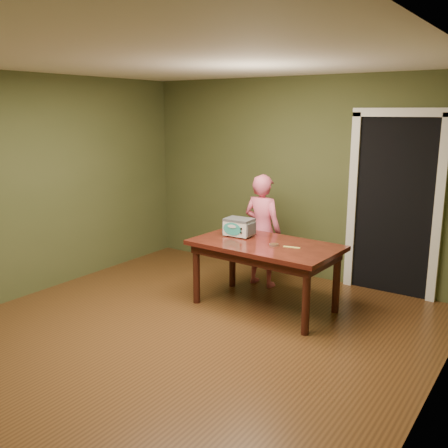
{
  "coord_description": "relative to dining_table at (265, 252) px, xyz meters",
  "views": [
    {
      "loc": [
        2.91,
        -3.41,
        2.17
      ],
      "look_at": [
        -0.11,
        1.0,
        0.95
      ],
      "focal_mm": 40.0,
      "sensor_mm": 36.0,
      "label": 1
    }
  ],
  "objects": [
    {
      "name": "floor",
      "position": [
        -0.3,
        -1.2,
        -0.65
      ],
      "size": [
        5.0,
        5.0,
        0.0
      ],
      "primitive_type": "plane",
      "color": "brown",
      "rests_on": "ground"
    },
    {
      "name": "dining_table",
      "position": [
        0.0,
        0.0,
        0.0
      ],
      "size": [
        1.64,
        0.97,
        0.75
      ],
      "rotation": [
        0.0,
        0.0,
        -0.05
      ],
      "color": "#37110C",
      "rests_on": "floor"
    },
    {
      "name": "doorway",
      "position": [
        1.0,
        1.58,
        0.41
      ],
      "size": [
        1.1,
        0.66,
        2.25
      ],
      "color": "black",
      "rests_on": "ground"
    },
    {
      "name": "spatula",
      "position": [
        0.32,
        -0.0,
        0.1
      ],
      "size": [
        0.18,
        0.06,
        0.01
      ],
      "primitive_type": "cube",
      "rotation": [
        0.0,
        0.0,
        0.21
      ],
      "color": "#EDE867",
      "rests_on": "dining_table"
    },
    {
      "name": "toy_oven",
      "position": [
        -0.41,
        0.1,
        0.21
      ],
      "size": [
        0.35,
        0.24,
        0.21
      ],
      "rotation": [
        0.0,
        0.0,
        0.04
      ],
      "color": "#4C4F54",
      "rests_on": "dining_table"
    },
    {
      "name": "baking_pan",
      "position": [
        0.13,
        -0.04,
        0.11
      ],
      "size": [
        0.1,
        0.1,
        0.02
      ],
      "color": "silver",
      "rests_on": "dining_table"
    },
    {
      "name": "child",
      "position": [
        -0.41,
        0.65,
        0.06
      ],
      "size": [
        0.53,
        0.37,
        1.41
      ],
      "primitive_type": "imported",
      "rotation": [
        0.0,
        0.0,
        3.08
      ],
      "color": "#E15C7A",
      "rests_on": "floor"
    },
    {
      "name": "room_shell",
      "position": [
        -0.3,
        -1.2,
        1.06
      ],
      "size": [
        4.52,
        5.02,
        2.61
      ],
      "color": "#474D29",
      "rests_on": "ground"
    }
  ]
}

